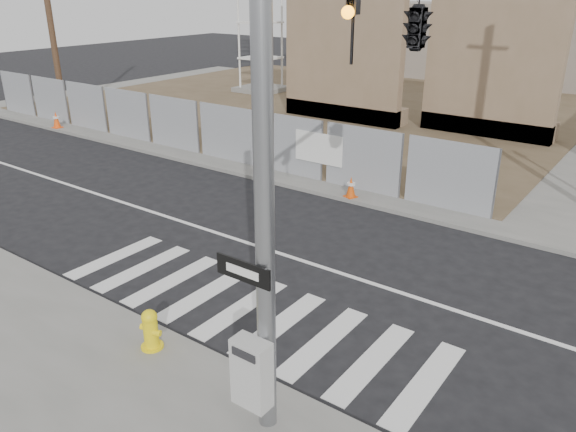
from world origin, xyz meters
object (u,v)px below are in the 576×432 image
Objects in this scene: fire_hydrant at (151,329)px; traffic_cone_b at (186,139)px; traffic_cone_c at (259,152)px; signal_pole at (374,79)px; traffic_cone_d at (351,187)px; traffic_cone_a at (56,120)px.

traffic_cone_b is (-9.22, 9.91, -0.04)m from fire_hydrant.
traffic_cone_c is (-5.63, 10.05, -0.02)m from fire_hydrant.
signal_pole reaches higher than traffic_cone_d.
traffic_cone_d is at bearing 0.00° from traffic_cone_a.
traffic_cone_a is at bearing 161.90° from signal_pole.
traffic_cone_b is (-12.02, 7.39, -4.32)m from signal_pole.
fire_hydrant reaches higher than traffic_cone_b.
traffic_cone_d is at bearing -7.81° from traffic_cone_b.
signal_pole reaches higher than traffic_cone_a.
traffic_cone_c is at bearing 96.20° from fire_hydrant.
fire_hydrant is 8.84m from traffic_cone_d.
fire_hydrant is 1.18× the size of traffic_cone_d.
traffic_cone_a is at bearing -173.28° from traffic_cone_c.
traffic_cone_a is 1.06× the size of traffic_cone_b.
traffic_cone_d is at bearing -15.37° from traffic_cone_c.
traffic_cone_a is 15.34m from traffic_cone_d.
traffic_cone_a is (-16.37, 8.78, -0.02)m from fire_hydrant.
traffic_cone_b is at bearing 172.19° from traffic_cone_d.
fire_hydrant reaches higher than traffic_cone_d.
traffic_cone_c is 1.12× the size of traffic_cone_d.
signal_pole is 5.70m from fire_hydrant.
traffic_cone_c is at bearing 138.21° from signal_pole.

